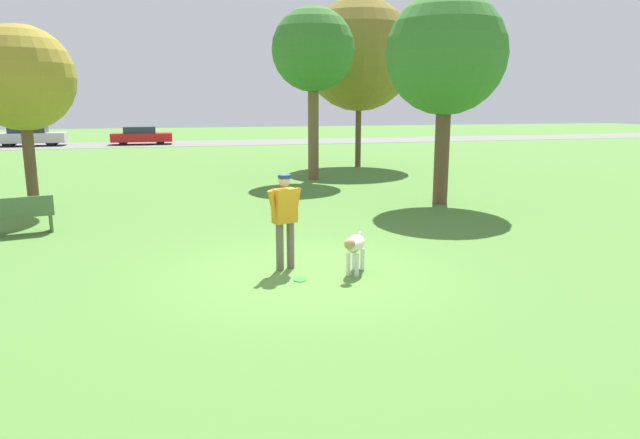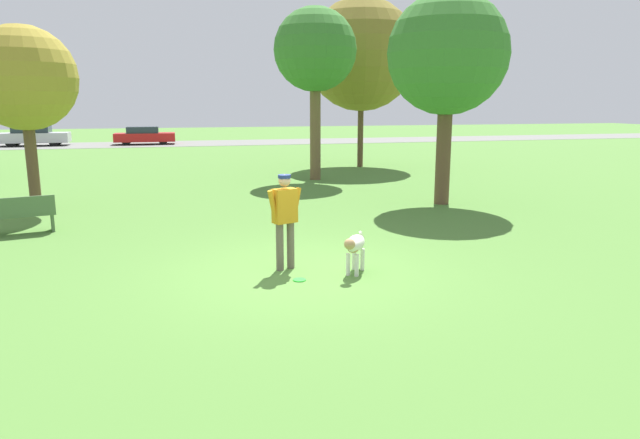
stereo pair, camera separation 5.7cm
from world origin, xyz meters
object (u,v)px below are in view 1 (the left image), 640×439
frisbee (300,280)px  tree_mid_center (313,51)px  dog (355,246)px  park_bench (19,214)px  person (285,214)px  tree_near_left (21,79)px  parked_car_red (141,136)px  tree_near_right (446,55)px  parked_car_silver (30,136)px  tree_far_right (359,55)px

frisbee → tree_mid_center: size_ratio=0.03×
dog → park_bench: size_ratio=0.61×
person → tree_near_left: bearing=105.8°
tree_near_left → parked_car_red: tree_near_left is taller
tree_near_right → parked_car_silver: tree_near_right is taller
frisbee → person: bearing=97.1°
park_bench → tree_near_right: bearing=173.0°
frisbee → tree_far_right: bearing=67.7°
tree_mid_center → parked_car_red: tree_mid_center is taller
dog → tree_near_left: tree_near_left is taller
tree_far_right → parked_car_red: bearing=119.8°
parked_car_silver → tree_mid_center: bearing=-57.6°
person → parked_car_red: person is taller
dog → parked_car_red: 33.18m
tree_far_right → parked_car_silver: tree_far_right is taller
person → dog: person is taller
tree_mid_center → tree_near_right: bearing=-70.3°
tree_far_right → dog: bearing=-109.3°
tree_far_right → parked_car_red: size_ratio=1.79×
parked_car_silver → park_bench: size_ratio=3.01×
park_bench → tree_mid_center: bearing=-153.0°
dog → tree_near_right: (4.56, 5.84, 3.63)m
parked_car_silver → tree_far_right: bearing=-46.7°
parked_car_silver → parked_car_red: parked_car_silver is taller
parked_car_silver → park_bench: bearing=-79.9°
tree_near_left → park_bench: tree_near_left is taller
tree_near_left → tree_mid_center: bearing=25.8°
tree_mid_center → frisbee: bearing=-105.8°
tree_near_left → parked_car_silver: (-5.11, 25.72, -2.76)m
person → dog: bearing=-48.5°
frisbee → parked_car_silver: bearing=107.5°
tree_near_right → dog: bearing=-128.0°
tree_mid_center → park_bench: tree_mid_center is taller
frisbee → tree_far_right: 17.75m
tree_near_right → park_bench: tree_near_right is taller
tree_near_left → park_bench: size_ratio=3.29×
frisbee → tree_near_right: (5.55, 5.98, 4.10)m
person → tree_mid_center: 12.40m
park_bench → tree_far_right: bearing=-149.8°
parked_car_red → tree_near_left: bearing=-93.7°
tree_near_right → parked_car_silver: bearing=120.3°
dog → tree_near_left: (-6.40, 7.62, 2.95)m
person → frisbee: person is taller
dog → tree_far_right: bearing=-165.5°
tree_near_right → parked_car_red: (-8.97, 27.05, -3.50)m
tree_near_right → tree_mid_center: bearing=109.7°
person → parked_car_red: (-3.33, 32.33, -0.36)m
parked_car_red → frisbee: bearing=-83.3°
park_bench → parked_car_red: bearing=-106.6°
tree_far_right → park_bench: tree_far_right is taller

